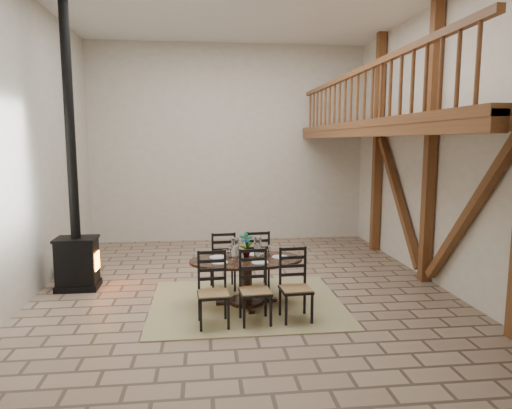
{
  "coord_description": "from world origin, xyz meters",
  "views": [
    {
      "loc": [
        -0.66,
        -7.78,
        2.57
      ],
      "look_at": [
        0.28,
        0.4,
        1.42
      ],
      "focal_mm": 32.0,
      "sensor_mm": 36.0,
      "label": 1
    }
  ],
  "objects": [
    {
      "name": "ground",
      "position": [
        0.0,
        0.0,
        0.0
      ],
      "size": [
        8.0,
        8.0,
        0.0
      ],
      "primitive_type": "plane",
      "color": "gray",
      "rests_on": "ground"
    },
    {
      "name": "room_shell",
      "position": [
        1.19,
        0.0,
        3.01
      ],
      "size": [
        7.02,
        8.02,
        5.01
      ],
      "color": "beige",
      "rests_on": "ground"
    },
    {
      "name": "rug",
      "position": [
        -0.01,
        -0.85,
        0.01
      ],
      "size": [
        3.0,
        2.5,
        0.02
      ],
      "primitive_type": "cube",
      "color": "tan",
      "rests_on": "ground"
    },
    {
      "name": "dining_table",
      "position": [
        -0.01,
        -0.96,
        0.41
      ],
      "size": [
        1.85,
        2.06,
        1.15
      ],
      "rotation": [
        0.0,
        0.0,
        0.06
      ],
      "color": "black",
      "rests_on": "ground"
    },
    {
      "name": "wood_stove",
      "position": [
        -2.87,
        0.25,
        1.11
      ],
      "size": [
        0.71,
        0.55,
        5.0
      ],
      "rotation": [
        0.0,
        0.0,
        0.01
      ],
      "color": "black",
      "rests_on": "ground"
    },
    {
      "name": "log_basket",
      "position": [
        -3.18,
        0.95,
        0.16
      ],
      "size": [
        0.45,
        0.45,
        0.37
      ],
      "rotation": [
        0.0,
        0.0,
        -0.21
      ],
      "color": "brown",
      "rests_on": "ground"
    },
    {
      "name": "log_stack",
      "position": [
        -3.17,
        0.82,
        0.12
      ],
      "size": [
        0.42,
        0.35,
        0.25
      ],
      "rotation": [
        0.0,
        0.0,
        -0.34
      ],
      "color": "tan",
      "rests_on": "ground"
    }
  ]
}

